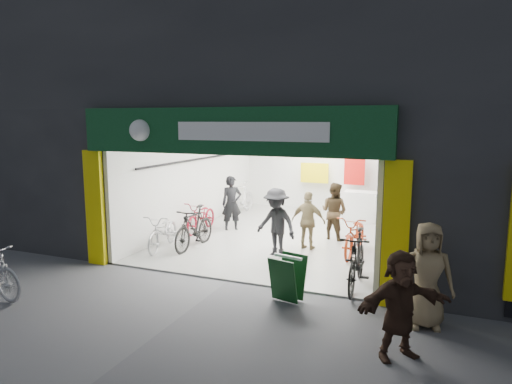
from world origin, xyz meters
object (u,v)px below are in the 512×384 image
Objects in this scene: pedestrian_near at (427,275)px; bike_left_front at (163,231)px; bike_right_front at (357,260)px; sandwich_board at (288,277)px.

bike_left_front is at bearing 147.20° from pedestrian_near.
pedestrian_near is at bearing -30.24° from bike_left_front.
pedestrian_near is (1.30, -1.26, 0.27)m from bike_right_front.
sandwich_board is (-2.34, 0.16, -0.39)m from pedestrian_near.
bike_right_front is at bearing 59.60° from sandwich_board.
bike_right_front is 1.13× the size of pedestrian_near.
pedestrian_near is at bearing 9.32° from sandwich_board.
bike_left_front is 2.17× the size of sandwich_board.
bike_right_front reaches higher than sandwich_board.
bike_right_front reaches higher than bike_left_front.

